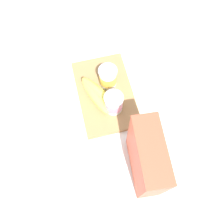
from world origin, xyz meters
TOP-DOWN VIEW (x-y plane):
  - ground_plane at (0.00, 0.00)m, footprint 2.40×2.40m
  - cutting_board at (0.00, 0.00)m, footprint 0.33×0.21m
  - cereal_box at (0.30, 0.06)m, footprint 0.20×0.09m
  - yogurt_cup_front at (-0.04, 0.02)m, footprint 0.07×0.07m
  - yogurt_cup_back at (0.07, 0.01)m, footprint 0.07×0.07m
  - banana_bunch at (0.01, -0.03)m, footprint 0.18×0.13m
  - spoon at (-0.25, -0.06)m, footprint 0.03×0.13m

SIDE VIEW (x-z plane):
  - ground_plane at x=0.00m, z-range 0.00..0.00m
  - spoon at x=-0.25m, z-range 0.00..0.01m
  - cutting_board at x=0.00m, z-range 0.00..0.02m
  - banana_bunch at x=0.01m, z-range 0.02..0.06m
  - yogurt_cup_back at x=0.07m, z-range 0.02..0.11m
  - yogurt_cup_front at x=-0.04m, z-range 0.02..0.11m
  - cereal_box at x=0.30m, z-range 0.00..0.24m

